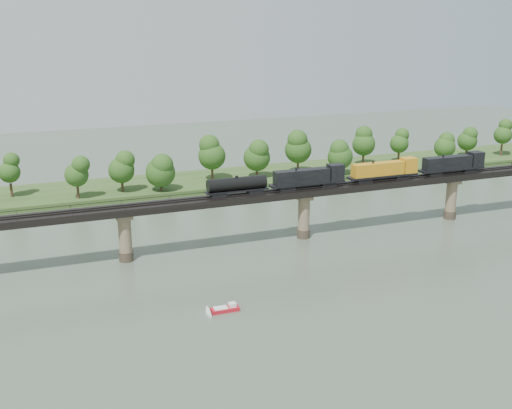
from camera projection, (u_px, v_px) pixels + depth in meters
name	position (u px, v px, depth m)	size (l,w,h in m)	color
ground	(373.00, 287.00, 118.38)	(400.00, 400.00, 0.00)	#3C4C3B
far_bank	(226.00, 179.00, 194.28)	(300.00, 24.00, 1.60)	#2C481C
bridge	(304.00, 214.00, 143.72)	(236.00, 30.00, 11.50)	#473A2D
bridge_superstructure	(304.00, 187.00, 141.95)	(220.00, 4.90, 0.75)	black
far_treeline	(204.00, 158.00, 185.18)	(289.06, 17.54, 13.60)	#382619
freight_train	(359.00, 173.00, 146.13)	(70.90, 2.76, 4.88)	black
motorboat	(225.00, 309.00, 108.57)	(4.82, 1.77, 1.34)	#B51420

